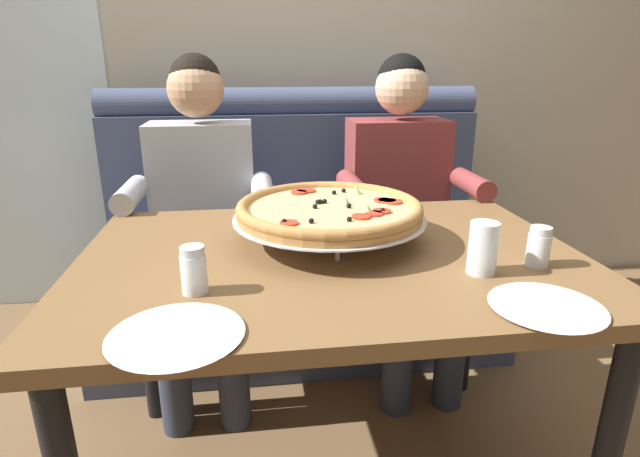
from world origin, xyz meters
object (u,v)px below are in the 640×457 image
(pizza, at_px, (330,210))
(plate_near_right, at_px, (176,332))
(booth_bench, at_px, (299,253))
(dining_table, at_px, (331,283))
(diner_left, at_px, (202,208))
(shaker_oregano, at_px, (538,249))
(diner_right, at_px, (403,200))
(shaker_pepper_flakes, at_px, (194,273))
(drinking_glass, at_px, (482,251))
(plate_near_left, at_px, (547,304))

(pizza, bearing_deg, plate_near_right, -127.25)
(booth_bench, height_order, pizza, booth_bench)
(dining_table, distance_m, pizza, 0.20)
(diner_left, height_order, shaker_oregano, diner_left)
(shaker_oregano, bearing_deg, diner_right, 96.64)
(diner_right, xyz_separation_m, pizza, (-0.39, -0.57, 0.14))
(shaker_pepper_flakes, xyz_separation_m, drinking_glass, (0.67, 0.02, 0.01))
(plate_near_left, relative_size, plate_near_right, 0.92)
(shaker_pepper_flakes, height_order, shaker_oregano, shaker_pepper_flakes)
(booth_bench, xyz_separation_m, diner_right, (0.40, -0.27, 0.31))
(booth_bench, xyz_separation_m, plate_near_right, (-0.35, -1.31, 0.37))
(plate_near_right, relative_size, drinking_glass, 1.99)
(diner_right, relative_size, plate_near_left, 5.46)
(dining_table, xyz_separation_m, shaker_pepper_flakes, (-0.33, -0.20, 0.13))
(dining_table, relative_size, shaker_pepper_flakes, 12.25)
(plate_near_left, bearing_deg, booth_bench, 106.66)
(diner_left, height_order, pizza, diner_left)
(booth_bench, relative_size, shaker_oregano, 17.40)
(diner_right, xyz_separation_m, shaker_oregano, (0.10, -0.82, 0.09))
(shaker_pepper_flakes, distance_m, shaker_oregano, 0.83)
(pizza, bearing_deg, shaker_oregano, -26.89)
(dining_table, distance_m, shaker_pepper_flakes, 0.41)
(shaker_oregano, relative_size, plate_near_right, 0.40)
(dining_table, distance_m, plate_near_left, 0.55)
(diner_left, height_order, shaker_pepper_flakes, diner_left)
(diner_right, xyz_separation_m, plate_near_right, (-0.75, -1.04, 0.06))
(shaker_pepper_flakes, xyz_separation_m, plate_near_right, (-0.02, -0.19, -0.04))
(diner_left, height_order, diner_right, same)
(shaker_pepper_flakes, xyz_separation_m, plate_near_left, (0.72, -0.18, -0.04))
(dining_table, relative_size, plate_near_right, 5.20)
(plate_near_right, bearing_deg, shaker_oregano, 15.11)
(plate_near_left, bearing_deg, drinking_glass, 105.88)
(booth_bench, relative_size, diner_right, 1.38)
(plate_near_left, bearing_deg, plate_near_right, -179.12)
(shaker_oregano, xyz_separation_m, plate_near_right, (-0.84, -0.23, -0.03))
(shaker_pepper_flakes, bearing_deg, plate_near_left, -13.67)
(booth_bench, xyz_separation_m, dining_table, (0.00, -0.93, 0.27))
(diner_right, distance_m, pizza, 0.71)
(shaker_pepper_flakes, relative_size, plate_near_left, 0.46)
(diner_right, height_order, shaker_oregano, diner_right)
(booth_bench, distance_m, dining_table, 0.97)
(diner_left, xyz_separation_m, shaker_pepper_flakes, (0.06, -0.86, 0.09))
(diner_right, height_order, plate_near_left, diner_right)
(booth_bench, bearing_deg, shaker_oregano, -65.58)
(booth_bench, xyz_separation_m, pizza, (0.01, -0.84, 0.45))
(dining_table, relative_size, diner_right, 1.04)
(diner_right, relative_size, pizza, 2.38)
(shaker_oregano, bearing_deg, diner_left, 137.40)
(diner_right, distance_m, shaker_pepper_flakes, 1.13)
(booth_bench, bearing_deg, drinking_glass, -73.20)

